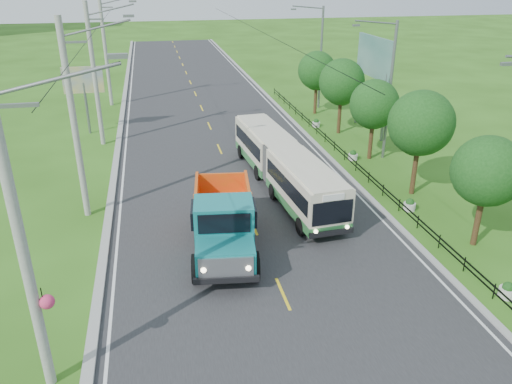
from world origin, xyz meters
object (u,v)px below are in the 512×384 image
object	(u,v)px
tree_back	(317,72)
planter_front	(507,291)
pole_nearest	(24,245)
pole_near	(75,121)
streetlight_far	(319,54)
planter_far	(316,123)
tree_fourth	(374,106)
tree_fifth	(342,84)
planter_near	(409,205)
tree_third	(420,126)
pole_far	(106,50)
billboard_left	(83,84)
billboard_right	(374,63)
dump_truck	(223,218)
bus	(283,163)
pole_mid	(95,75)
streetlight_mid	(388,87)
tree_second	(486,174)
planter_mid	(353,156)

from	to	relation	value
tree_back	planter_front	world-z (taller)	tree_back
pole_nearest	pole_near	world-z (taller)	same
streetlight_far	planter_far	bearing A→B (deg)	-108.80
tree_fourth	tree_fifth	size ratio (longest dim) A/B	0.93
pole_near	tree_back	bearing A→B (deg)	43.41
planter_near	tree_third	bearing A→B (deg)	59.59
pole_far	billboard_left	size ratio (longest dim) A/B	1.92
billboard_right	dump_truck	size ratio (longest dim) A/B	1.00
pole_far	planter_front	xyz separation A→B (m)	(16.86, -35.00, -4.81)
planter_near	dump_truck	bearing A→B (deg)	-168.19
pole_near	billboard_right	distance (m)	23.32
billboard_left	bus	distance (m)	18.53
pole_near	pole_nearest	bearing A→B (deg)	-89.89
tree_third	streetlight_far	xyz separation A→B (m)	(0.79, 19.86, 0.92)
tree_fourth	planter_front	bearing A→B (deg)	-94.45
pole_nearest	billboard_right	size ratio (longest dim) A/B	1.37
bus	pole_near	bearing A→B (deg)	-178.28
pole_mid	streetlight_mid	distance (m)	20.16
tree_second	billboard_left	world-z (taller)	tree_second
tree_second	planter_front	xyz separation A→B (m)	(-1.26, -4.14, -3.23)
pole_near	billboard_left	bearing A→B (deg)	94.72
pole_far	tree_third	distance (m)	30.78
pole_nearest	dump_truck	world-z (taller)	pole_nearest
tree_fifth	planter_front	bearing A→B (deg)	-93.25
tree_second	bus	size ratio (longest dim) A/B	0.38
streetlight_far	planter_front	distance (m)	30.42
pole_nearest	planter_far	xyz separation A→B (m)	(16.84, 25.00, -4.65)
tree_third	tree_fourth	distance (m)	6.01
streetlight_mid	planter_mid	distance (m)	5.05
billboard_left	bus	bearing A→B (deg)	-48.61
pole_far	planter_front	bearing A→B (deg)	-64.28
bus	pole_mid	bearing A→B (deg)	130.78
tree_third	planter_mid	world-z (taller)	tree_third
planter_mid	tree_fourth	bearing A→B (deg)	6.39
pole_far	tree_back	world-z (taller)	pole_far
pole_near	billboard_right	size ratio (longest dim) A/B	1.37
streetlight_far	billboard_right	xyz separation A→B (m)	(1.66, -8.00, 0.44)
planter_far	dump_truck	xyz separation A→B (m)	(-10.38, -18.17, 1.38)
tree_fifth	planter_far	world-z (taller)	tree_fifth
tree_third	dump_truck	bearing A→B (deg)	-159.67
tree_fourth	tree_back	size ratio (longest dim) A/B	0.98
pole_mid	pole_far	distance (m)	12.00
tree_third	billboard_right	distance (m)	12.18
tree_second	billboard_right	bearing A→B (deg)	82.21
planter_front	tree_third	bearing A→B (deg)	82.94
planter_far	bus	bearing A→B (deg)	-116.71
planter_near	bus	bearing A→B (deg)	144.72
tree_fourth	tree_fifth	world-z (taller)	tree_fifth
pole_mid	streetlight_far	size ratio (longest dim) A/B	1.10
pole_mid	planter_front	bearing A→B (deg)	-53.75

